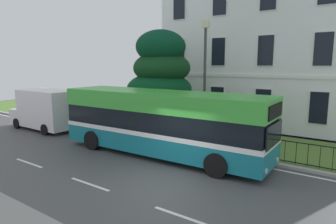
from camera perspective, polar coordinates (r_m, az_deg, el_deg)
ground_plane at (r=12.06m, az=1.97°, el=-11.71°), size 60.00×56.00×0.18m
georgian_townhouse at (r=24.36m, az=22.29°, el=13.62°), size 15.76×11.04×12.59m
iron_verge_railing at (r=14.55m, az=10.99°, el=-5.56°), size 13.58×0.04×0.97m
evergreen_tree at (r=18.65m, az=-1.57°, el=5.01°), size 4.40×4.40×6.21m
single_decker_bus at (r=13.98m, az=-1.32°, el=-1.92°), size 10.41×2.89×3.01m
white_panel_van at (r=21.12m, az=-22.33°, el=0.46°), size 5.19×2.21×2.61m
street_lamp_post at (r=15.80m, az=7.04°, el=7.27°), size 0.36×0.24×6.34m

